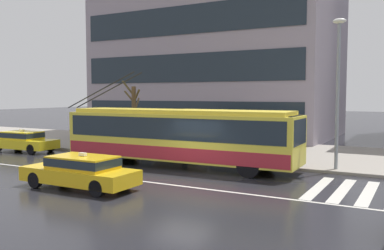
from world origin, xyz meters
name	(u,v)px	position (x,y,z in m)	size (l,w,h in m)	color
ground_plane	(182,179)	(0.00, 0.00, 0.00)	(160.00, 160.00, 0.00)	#222227
sidewalk_slab	(257,152)	(0.00, 9.25, 0.07)	(80.00, 10.00, 0.14)	gray
crosswalk_stripe_edge_near	(318,188)	(5.46, 1.12, 0.00)	(0.44, 4.40, 0.01)	beige
crosswalk_stripe_inner_a	(343,190)	(6.36, 1.12, 0.00)	(0.44, 4.40, 0.01)	beige
crosswalk_stripe_center	(368,193)	(7.26, 1.12, 0.00)	(0.44, 4.40, 0.01)	beige
lane_centre_line	(167,184)	(0.00, -1.20, 0.00)	(72.00, 0.14, 0.01)	silver
trolleybus	(179,135)	(-1.73, 2.65, 1.58)	(13.08, 2.81, 4.80)	yellow
taxi_oncoming_near	(81,170)	(-2.52, -3.41, 0.70)	(4.71, 1.78, 1.39)	yellow
taxi_queued_behind_bus	(23,140)	(-13.22, 2.68, 0.70)	(4.45, 2.00, 1.39)	yellow
bus_shelter	(176,123)	(-3.78, 5.73, 1.94)	(4.22, 1.55, 2.43)	gray
pedestrian_at_shelter	(261,131)	(1.81, 4.83, 1.76)	(1.19, 1.19, 2.01)	black
pedestrian_approaching_curb	(185,140)	(-2.57, 4.72, 1.07)	(0.43, 0.43, 1.59)	#1C3446
street_lamp	(338,81)	(5.45, 4.87, 4.21)	(0.60, 0.32, 6.92)	gray
street_tree_bare	(134,114)	(-7.23, 6.29, 2.38)	(1.66, 1.29, 4.36)	brown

